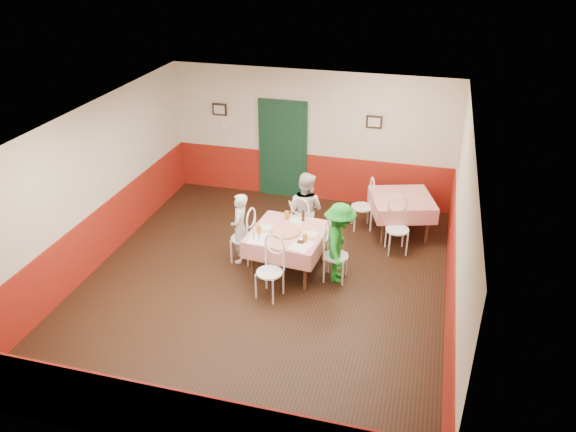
% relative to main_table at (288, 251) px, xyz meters
% --- Properties ---
extents(floor, '(7.00, 7.00, 0.00)m').
position_rel_main_table_xyz_m(floor, '(-0.29, -0.56, -0.38)').
color(floor, black).
rests_on(floor, ground).
extents(ceiling, '(7.00, 7.00, 0.00)m').
position_rel_main_table_xyz_m(ceiling, '(-0.29, -0.56, 2.42)').
color(ceiling, white).
rests_on(ceiling, back_wall).
extents(back_wall, '(6.00, 0.10, 2.80)m').
position_rel_main_table_xyz_m(back_wall, '(-0.29, 2.94, 1.02)').
color(back_wall, beige).
rests_on(back_wall, ground).
extents(front_wall, '(6.00, 0.10, 2.80)m').
position_rel_main_table_xyz_m(front_wall, '(-0.29, -4.06, 1.02)').
color(front_wall, beige).
rests_on(front_wall, ground).
extents(left_wall, '(0.10, 7.00, 2.80)m').
position_rel_main_table_xyz_m(left_wall, '(-3.29, -0.56, 1.02)').
color(left_wall, beige).
rests_on(left_wall, ground).
extents(right_wall, '(0.10, 7.00, 2.80)m').
position_rel_main_table_xyz_m(right_wall, '(2.71, -0.56, 1.02)').
color(right_wall, beige).
rests_on(right_wall, ground).
extents(wainscot_back, '(6.00, 0.03, 1.00)m').
position_rel_main_table_xyz_m(wainscot_back, '(-0.29, 2.93, 0.12)').
color(wainscot_back, maroon).
rests_on(wainscot_back, ground).
extents(wainscot_front, '(6.00, 0.03, 1.00)m').
position_rel_main_table_xyz_m(wainscot_front, '(-0.29, -4.04, 0.12)').
color(wainscot_front, maroon).
rests_on(wainscot_front, ground).
extents(wainscot_left, '(0.03, 7.00, 1.00)m').
position_rel_main_table_xyz_m(wainscot_left, '(-3.27, -0.56, 0.12)').
color(wainscot_left, maroon).
rests_on(wainscot_left, ground).
extents(wainscot_right, '(0.03, 7.00, 1.00)m').
position_rel_main_table_xyz_m(wainscot_right, '(2.70, -0.56, 0.12)').
color(wainscot_right, maroon).
rests_on(wainscot_right, ground).
extents(door, '(0.96, 0.06, 2.10)m').
position_rel_main_table_xyz_m(door, '(-0.89, 2.89, 0.68)').
color(door, black).
rests_on(door, ground).
extents(picture_left, '(0.32, 0.03, 0.26)m').
position_rel_main_table_xyz_m(picture_left, '(-2.29, 2.89, 1.48)').
color(picture_left, black).
rests_on(picture_left, back_wall).
extents(picture_right, '(0.32, 0.03, 0.26)m').
position_rel_main_table_xyz_m(picture_right, '(1.01, 2.89, 1.48)').
color(picture_right, black).
rests_on(picture_right, back_wall).
extents(thermostat, '(0.10, 0.03, 0.10)m').
position_rel_main_table_xyz_m(thermostat, '(-2.19, 2.89, 1.12)').
color(thermostat, white).
rests_on(thermostat, back_wall).
extents(main_table, '(1.33, 1.33, 0.77)m').
position_rel_main_table_xyz_m(main_table, '(0.00, 0.00, 0.00)').
color(main_table, red).
rests_on(main_table, ground).
extents(second_table, '(1.40, 1.40, 0.77)m').
position_rel_main_table_xyz_m(second_table, '(1.76, 1.85, 0.00)').
color(second_table, red).
rests_on(second_table, ground).
extents(chair_left, '(0.46, 0.46, 0.90)m').
position_rel_main_table_xyz_m(chair_left, '(-0.85, 0.08, 0.08)').
color(chair_left, white).
rests_on(chair_left, ground).
extents(chair_right, '(0.43, 0.43, 0.90)m').
position_rel_main_table_xyz_m(chair_right, '(0.85, -0.08, 0.08)').
color(chair_right, white).
rests_on(chair_right, ground).
extents(chair_far, '(0.50, 0.50, 0.90)m').
position_rel_main_table_xyz_m(chair_far, '(0.08, 0.85, 0.08)').
color(chair_far, white).
rests_on(chair_far, ground).
extents(chair_near, '(0.51, 0.51, 0.90)m').
position_rel_main_table_xyz_m(chair_near, '(-0.08, -0.85, 0.08)').
color(chair_near, white).
rests_on(chair_near, ground).
extents(chair_second_a, '(0.53, 0.53, 0.90)m').
position_rel_main_table_xyz_m(chair_second_a, '(1.01, 1.85, 0.08)').
color(chair_second_a, white).
rests_on(chair_second_a, ground).
extents(chair_second_b, '(0.53, 0.53, 0.90)m').
position_rel_main_table_xyz_m(chair_second_b, '(1.76, 1.10, 0.08)').
color(chair_second_b, white).
rests_on(chair_second_b, ground).
extents(pizza, '(0.52, 0.52, 0.03)m').
position_rel_main_table_xyz_m(pizza, '(-0.02, -0.06, 0.40)').
color(pizza, '#B74723').
rests_on(pizza, main_table).
extents(plate_left, '(0.27, 0.27, 0.01)m').
position_rel_main_table_xyz_m(plate_left, '(-0.40, 0.02, 0.39)').
color(plate_left, white).
rests_on(plate_left, main_table).
extents(plate_right, '(0.27, 0.27, 0.01)m').
position_rel_main_table_xyz_m(plate_right, '(0.40, -0.02, 0.39)').
color(plate_right, white).
rests_on(plate_right, main_table).
extents(plate_far, '(0.27, 0.27, 0.01)m').
position_rel_main_table_xyz_m(plate_far, '(0.06, 0.39, 0.39)').
color(plate_far, white).
rests_on(plate_far, main_table).
extents(glass_a, '(0.08, 0.08, 0.14)m').
position_rel_main_table_xyz_m(glass_a, '(-0.45, -0.20, 0.45)').
color(glass_a, '#BF7219').
rests_on(glass_a, main_table).
extents(glass_b, '(0.08, 0.08, 0.14)m').
position_rel_main_table_xyz_m(glass_b, '(0.36, -0.27, 0.46)').
color(glass_b, '#BF7219').
rests_on(glass_b, main_table).
extents(glass_c, '(0.09, 0.09, 0.15)m').
position_rel_main_table_xyz_m(glass_c, '(-0.13, 0.42, 0.46)').
color(glass_c, '#BF7219').
rests_on(glass_c, main_table).
extents(beer_bottle, '(0.06, 0.06, 0.20)m').
position_rel_main_table_xyz_m(beer_bottle, '(0.16, 0.40, 0.49)').
color(beer_bottle, '#381C0A').
rests_on(beer_bottle, main_table).
extents(shaker_a, '(0.04, 0.04, 0.09)m').
position_rel_main_table_xyz_m(shaker_a, '(-0.47, -0.40, 0.43)').
color(shaker_a, silver).
rests_on(shaker_a, main_table).
extents(shaker_b, '(0.04, 0.04, 0.09)m').
position_rel_main_table_xyz_m(shaker_b, '(-0.38, -0.41, 0.43)').
color(shaker_b, silver).
rests_on(shaker_b, main_table).
extents(shaker_c, '(0.04, 0.04, 0.09)m').
position_rel_main_table_xyz_m(shaker_c, '(-0.50, -0.34, 0.43)').
color(shaker_c, '#B23319').
rests_on(shaker_c, main_table).
extents(menu_left, '(0.32, 0.41, 0.00)m').
position_rel_main_table_xyz_m(menu_left, '(-0.41, -0.37, 0.39)').
color(menu_left, white).
rests_on(menu_left, main_table).
extents(menu_right, '(0.41, 0.47, 0.00)m').
position_rel_main_table_xyz_m(menu_right, '(0.34, -0.40, 0.39)').
color(menu_right, white).
rests_on(menu_right, main_table).
extents(wallet, '(0.12, 0.10, 0.02)m').
position_rel_main_table_xyz_m(wallet, '(0.30, -0.31, 0.40)').
color(wallet, black).
rests_on(wallet, main_table).
extents(diner_left, '(0.36, 0.50, 1.29)m').
position_rel_main_table_xyz_m(diner_left, '(-0.90, 0.09, 0.27)').
color(diner_left, gray).
rests_on(diner_left, ground).
extents(diner_far, '(0.83, 0.71, 1.46)m').
position_rel_main_table_xyz_m(diner_far, '(0.09, 0.90, 0.36)').
color(diner_far, gray).
rests_on(diner_far, ground).
extents(diner_right, '(0.64, 0.97, 1.42)m').
position_rel_main_table_xyz_m(diner_right, '(0.90, -0.09, 0.33)').
color(diner_right, gray).
rests_on(diner_right, ground).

